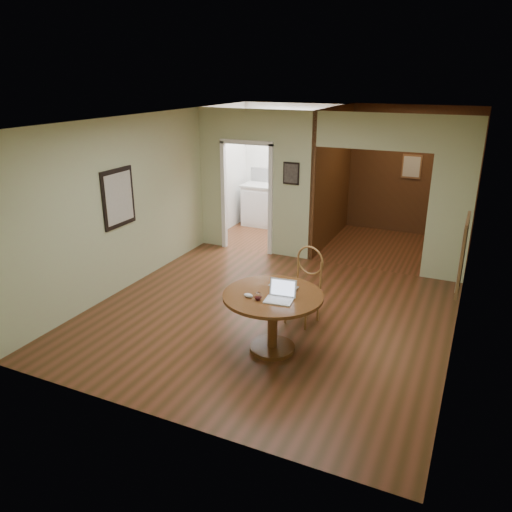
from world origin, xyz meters
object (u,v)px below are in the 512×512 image
at_px(dining_table, 273,309).
at_px(closed_laptop, 282,288).
at_px(chair, 305,281).
at_px(open_laptop, 281,294).

bearing_deg(dining_table, closed_laptop, 75.94).
distance_m(chair, closed_laptop, 0.78).
relative_size(open_laptop, closed_laptop, 0.95).
bearing_deg(open_laptop, chair, 85.80).
relative_size(chair, open_laptop, 3.11).
bearing_deg(chair, closed_laptop, -81.23).
bearing_deg(dining_table, chair, 84.25).
height_order(dining_table, closed_laptop, closed_laptop).
distance_m(dining_table, closed_laptop, 0.28).
height_order(chair, closed_laptop, chair).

